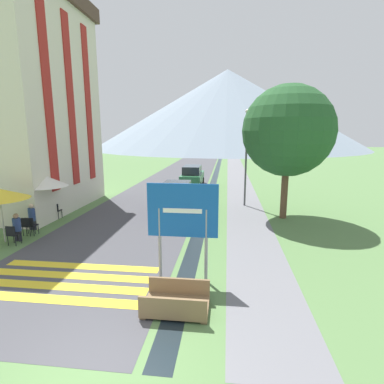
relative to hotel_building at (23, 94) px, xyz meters
The scene contains 20 objects.
ground_plane 14.07m from the hotel_building, 40.42° to the left, with size 160.00×160.00×0.00m, color #517542.
road 20.43m from the hotel_building, 69.04° to the left, with size 6.40×60.00×0.01m.
footpath 23.21m from the hotel_building, 54.17° to the left, with size 2.20×60.00×0.01m.
drainage_channel 21.96m from the hotel_building, 59.52° to the left, with size 0.60×60.00×0.00m.
crosswalk_marking 12.96m from the hotel_building, 51.44° to the right, with size 5.44×2.54×0.01m.
mountain_distant 77.14m from the hotel_building, 81.49° to the left, with size 78.23×78.23×22.78m.
hotel_building is the anchor object (origin of this frame).
road_sign 14.14m from the hotel_building, 37.80° to the right, with size 2.16×0.11×3.10m.
footbridge 15.86m from the hotel_building, 42.83° to the right, with size 1.70×1.10×0.65m.
parked_car_near 10.74m from the hotel_building, ahead, with size 1.81×3.87×1.82m.
parked_car_far 13.67m from the hotel_building, 44.02° to the left, with size 1.78×4.42×1.82m.
cafe_chair_near_left 8.45m from the hotel_building, 58.72° to the right, with size 0.40×0.40×0.85m.
cafe_chair_far_left 7.15m from the hotel_building, 38.28° to the right, with size 0.40×0.40×0.85m.
cafe_chair_near_right 8.47m from the hotel_building, 57.24° to the right, with size 0.40×0.40×0.85m.
cafe_chair_nearest 9.24m from the hotel_building, 62.59° to the right, with size 0.40×0.40×0.85m.
cafe_umbrella_middle_white 6.07m from the hotel_building, 46.33° to the right, with size 2.16×2.16×2.46m.
person_seated_far 8.76m from the hotel_building, 61.71° to the right, with size 0.32×0.32×1.23m.
person_seated_near 7.76m from the hotel_building, 56.74° to the right, with size 0.32×0.32×1.28m.
streetlamp 13.58m from the hotel_building, ahead, with size 0.28×0.28×6.00m.
tree_by_path 15.10m from the hotel_building, ahead, with size 4.73×4.73×7.04m.
Camera 1 is at (2.44, -4.81, 4.58)m, focal length 28.00 mm.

